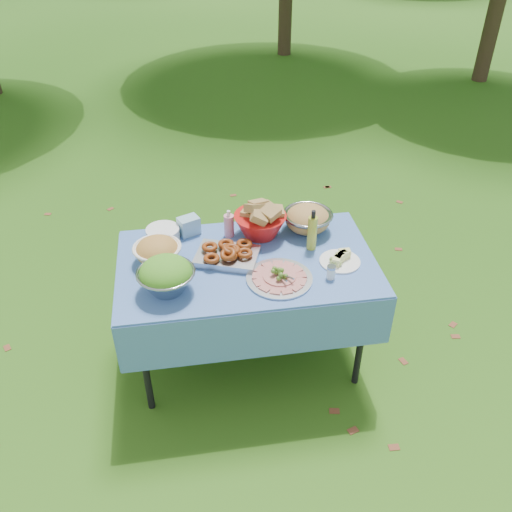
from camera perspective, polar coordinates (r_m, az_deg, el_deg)
The scene contains 14 objects.
ground at distance 3.59m, azimuth -0.84°, elevation -10.39°, with size 80.00×80.00×0.00m, color #143C0B.
picnic_table at distance 3.32m, azimuth -0.89°, elevation -5.84°, with size 1.46×0.86×0.76m, color #84C2FF.
salad_bowl at distance 2.85m, azimuth -9.46°, elevation -2.04°, with size 0.30×0.30×0.20m, color #9DA0A5, non-canonical shape.
pasta_bowl_white at distance 3.09m, azimuth -10.35°, elevation 0.57°, with size 0.27×0.27×0.15m, color white, non-canonical shape.
plate_stack at distance 3.29m, azimuth -9.77°, elevation 2.32°, with size 0.20×0.20×0.07m, color white.
wipes_box at distance 3.31m, azimuth -7.09°, elevation 3.19°, with size 0.12×0.09×0.11m, color #90C2DD.
sanitizer_bottle at distance 3.26m, azimuth -2.87°, elevation 3.45°, with size 0.06×0.06×0.17m, color pink.
bread_bowl at distance 3.25m, azimuth 0.44°, elevation 3.83°, with size 0.32×0.32×0.21m, color red, non-canonical shape.
pasta_bowl_steel at distance 3.33m, azimuth 5.46°, elevation 3.95°, with size 0.30×0.30×0.16m, color #9DA0A5, non-canonical shape.
fried_tray at distance 3.08m, azimuth -3.07°, elevation 0.27°, with size 0.35×0.25×0.08m, color #ACABB0.
charcuterie_platter at distance 2.93m, azimuth 2.49°, elevation -1.83°, with size 0.36×0.36×0.08m, color silver.
oil_bottle at distance 3.13m, azimuth 5.96°, elevation 2.75°, with size 0.06×0.06×0.25m, color gold.
cheese_plate at distance 3.09m, azimuth 8.86°, elevation -0.17°, with size 0.23×0.23×0.06m, color white.
shaker at distance 2.96m, azimuth 7.91°, elevation -1.69°, with size 0.05×0.05×0.08m, color white.
Camera 1 is at (-0.33, -2.46, 2.59)m, focal length 38.00 mm.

